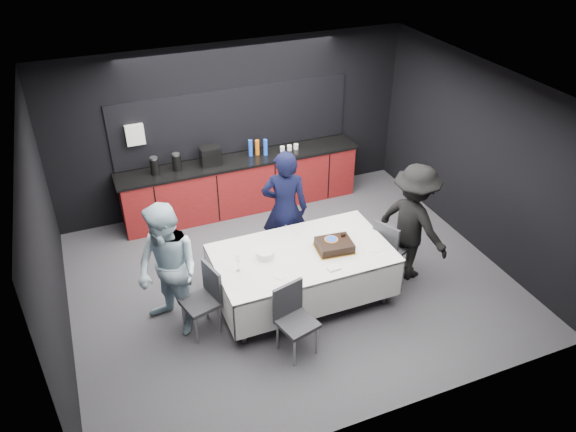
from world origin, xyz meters
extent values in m
plane|color=#414045|center=(0.00, 0.00, 0.00)|extent=(6.00, 6.00, 0.00)
cube|color=white|center=(0.00, 0.00, 2.80)|extent=(6.00, 5.00, 0.04)
cube|color=black|center=(0.00, 2.50, 1.40)|extent=(6.00, 0.04, 2.80)
cube|color=black|center=(0.00, -2.50, 1.40)|extent=(6.00, 0.04, 2.80)
cube|color=black|center=(-3.00, 0.00, 1.40)|extent=(0.04, 5.00, 2.80)
cube|color=black|center=(3.00, 0.00, 1.40)|extent=(0.04, 5.00, 2.80)
cube|color=maroon|center=(0.00, 2.20, 0.45)|extent=(4.00, 0.60, 0.90)
cube|color=black|center=(0.00, 2.20, 0.92)|extent=(4.10, 0.64, 0.04)
cube|color=black|center=(0.00, 2.48, 1.50)|extent=(4.00, 0.03, 1.10)
cube|color=white|center=(-1.60, 2.43, 1.55)|extent=(0.28, 0.12, 0.32)
cylinder|color=black|center=(-1.40, 2.20, 1.07)|extent=(0.14, 0.14, 0.26)
cylinder|color=black|center=(-1.05, 2.20, 1.07)|extent=(0.14, 0.14, 0.26)
cube|color=black|center=(-0.50, 2.20, 1.09)|extent=(0.32, 0.24, 0.30)
cylinder|color=blue|center=(0.20, 2.25, 1.08)|extent=(0.07, 0.07, 0.28)
cylinder|color=orange|center=(0.32, 2.25, 1.07)|extent=(0.07, 0.07, 0.26)
cylinder|color=blue|center=(0.44, 2.18, 1.08)|extent=(0.07, 0.07, 0.28)
cylinder|color=white|center=(0.75, 2.20, 0.98)|extent=(0.08, 0.08, 0.09)
cylinder|color=white|center=(0.88, 2.20, 0.98)|extent=(0.08, 0.08, 0.09)
cylinder|color=white|center=(1.00, 2.20, 0.98)|extent=(0.08, 0.08, 0.09)
cylinder|color=#99999E|center=(-1.40, 2.20, 1.21)|extent=(0.12, 0.12, 0.03)
cylinder|color=#99999E|center=(-1.05, 2.20, 1.21)|extent=(0.12, 0.12, 0.03)
cylinder|color=#99999E|center=(-1.00, -0.90, 0.38)|extent=(0.06, 0.06, 0.75)
cylinder|color=#99999E|center=(-1.00, 0.10, 0.38)|extent=(0.06, 0.06, 0.75)
cylinder|color=#99999E|center=(1.00, -0.90, 0.38)|extent=(0.06, 0.06, 0.75)
cylinder|color=#99999E|center=(1.00, 0.10, 0.38)|extent=(0.06, 0.06, 0.75)
cube|color=silver|center=(0.00, -0.40, 0.76)|extent=(2.32, 1.32, 0.04)
cube|color=silver|center=(0.00, -1.05, 0.49)|extent=(2.32, 0.02, 0.55)
cube|color=silver|center=(0.00, 0.25, 0.49)|extent=(2.32, 0.02, 0.55)
cube|color=silver|center=(-1.15, -0.40, 0.49)|extent=(0.02, 1.32, 0.55)
cube|color=silver|center=(1.15, -0.40, 0.49)|extent=(0.02, 1.32, 0.55)
cube|color=gold|center=(0.42, -0.49, 0.79)|extent=(0.53, 0.45, 0.01)
cube|color=black|center=(0.42, -0.49, 0.84)|extent=(0.49, 0.41, 0.10)
cube|color=black|center=(0.42, -0.49, 0.90)|extent=(0.49, 0.41, 0.01)
cylinder|color=orange|center=(0.40, -0.43, 0.90)|extent=(0.18, 0.18, 0.00)
cylinder|color=blue|center=(0.40, -0.43, 0.91)|extent=(0.15, 0.15, 0.01)
sphere|color=black|center=(0.60, -0.37, 0.92)|extent=(0.04, 0.04, 0.04)
sphere|color=black|center=(0.62, -0.41, 0.92)|extent=(0.04, 0.04, 0.04)
sphere|color=black|center=(0.58, -0.41, 0.92)|extent=(0.04, 0.04, 0.04)
cylinder|color=white|center=(-0.49, -0.32, 0.83)|extent=(0.23, 0.23, 0.10)
cylinder|color=white|center=(-0.44, -0.75, 0.78)|extent=(0.18, 0.18, 0.01)
cylinder|color=white|center=(0.71, -0.19, 0.78)|extent=(0.21, 0.21, 0.01)
cylinder|color=white|center=(0.91, -0.68, 0.78)|extent=(0.20, 0.20, 0.01)
cylinder|color=white|center=(0.17, 0.09, 0.78)|extent=(0.18, 0.18, 0.01)
cube|color=white|center=(0.23, -0.87, 0.79)|extent=(0.17, 0.11, 0.03)
cylinder|color=white|center=(-0.90, -0.46, 0.78)|extent=(0.06, 0.06, 0.00)
cylinder|color=white|center=(-0.90, -0.46, 0.84)|extent=(0.01, 0.01, 0.12)
cylinder|color=white|center=(-0.90, -0.46, 0.95)|extent=(0.05, 0.05, 0.10)
cube|color=#2C2C31|center=(-1.42, -0.49, 0.45)|extent=(0.52, 0.52, 0.05)
cube|color=#2C2C31|center=(-1.24, -0.44, 0.70)|extent=(0.15, 0.42, 0.45)
cylinder|color=#99999E|center=(-1.63, -0.37, 0.22)|extent=(0.03, 0.03, 0.44)
cylinder|color=#99999E|center=(-1.54, -0.70, 0.22)|extent=(0.03, 0.03, 0.44)
cylinder|color=#99999E|center=(-1.30, -0.28, 0.22)|extent=(0.03, 0.03, 0.44)
cylinder|color=#99999E|center=(-1.21, -0.61, 0.22)|extent=(0.03, 0.03, 0.44)
cube|color=#2C2C31|center=(1.41, -0.36, 0.45)|extent=(0.56, 0.56, 0.05)
cube|color=#2C2C31|center=(1.23, -0.44, 0.70)|extent=(0.21, 0.40, 0.45)
cylinder|color=#99999E|center=(1.63, -0.44, 0.22)|extent=(0.03, 0.03, 0.44)
cylinder|color=#99999E|center=(1.49, -0.14, 0.22)|extent=(0.03, 0.03, 0.44)
cylinder|color=#99999E|center=(1.32, -0.59, 0.22)|extent=(0.03, 0.03, 0.44)
cylinder|color=#99999E|center=(1.18, -0.28, 0.22)|extent=(0.03, 0.03, 0.44)
cube|color=#2C2C31|center=(-0.44, -1.28, 0.45)|extent=(0.51, 0.51, 0.05)
cube|color=#2C2C31|center=(-0.49, -1.10, 0.70)|extent=(0.42, 0.14, 0.45)
cylinder|color=#99999E|center=(-0.56, -1.49, 0.22)|extent=(0.03, 0.03, 0.44)
cylinder|color=#99999E|center=(-0.24, -1.41, 0.22)|extent=(0.03, 0.03, 0.44)
cylinder|color=#99999E|center=(-0.65, -1.16, 0.22)|extent=(0.03, 0.03, 0.44)
cylinder|color=#99999E|center=(-0.32, -1.08, 0.22)|extent=(0.03, 0.03, 0.44)
imported|color=black|center=(0.11, 0.50, 0.91)|extent=(0.77, 0.64, 1.82)
imported|color=#A4BFCE|center=(-1.73, -0.29, 0.90)|extent=(1.03, 1.10, 1.80)
imported|color=black|center=(1.64, -0.45, 0.87)|extent=(0.99, 1.28, 1.75)
camera|label=1|loc=(-2.41, -5.83, 5.10)|focal=35.00mm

